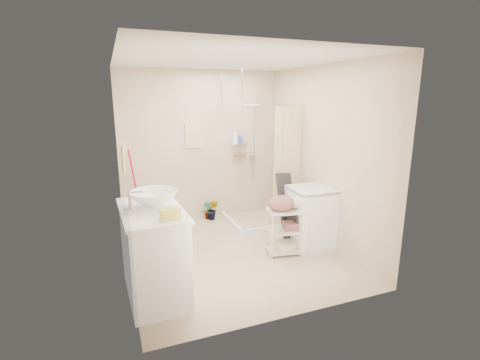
{
  "coord_description": "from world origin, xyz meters",
  "views": [
    {
      "loc": [
        -1.53,
        -4.28,
        2.14
      ],
      "look_at": [
        0.2,
        0.25,
        0.98
      ],
      "focal_mm": 26.0,
      "sensor_mm": 36.0,
      "label": 1
    }
  ],
  "objects_px": {
    "laundry_rack": "(287,227)",
    "washing_machine": "(310,217)",
    "vanity": "(154,252)",
    "toilet": "(153,228)"
  },
  "relations": [
    {
      "from": "toilet",
      "to": "vanity",
      "type": "bearing_deg",
      "value": 173.82
    },
    {
      "from": "vanity",
      "to": "washing_machine",
      "type": "relative_size",
      "value": 1.29
    },
    {
      "from": "toilet",
      "to": "laundry_rack",
      "type": "xyz_separation_m",
      "value": [
        1.75,
        -0.65,
        0.0
      ]
    },
    {
      "from": "vanity",
      "to": "laundry_rack",
      "type": "relative_size",
      "value": 1.47
    },
    {
      "from": "washing_machine",
      "to": "laundry_rack",
      "type": "xyz_separation_m",
      "value": [
        -0.43,
        -0.11,
        -0.05
      ]
    },
    {
      "from": "toilet",
      "to": "washing_machine",
      "type": "height_order",
      "value": "washing_machine"
    },
    {
      "from": "toilet",
      "to": "washing_machine",
      "type": "bearing_deg",
      "value": -103.51
    },
    {
      "from": "vanity",
      "to": "toilet",
      "type": "relative_size",
      "value": 1.48
    },
    {
      "from": "laundry_rack",
      "to": "washing_machine",
      "type": "bearing_deg",
      "value": 23.93
    },
    {
      "from": "vanity",
      "to": "washing_machine",
      "type": "bearing_deg",
      "value": 10.48
    }
  ]
}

